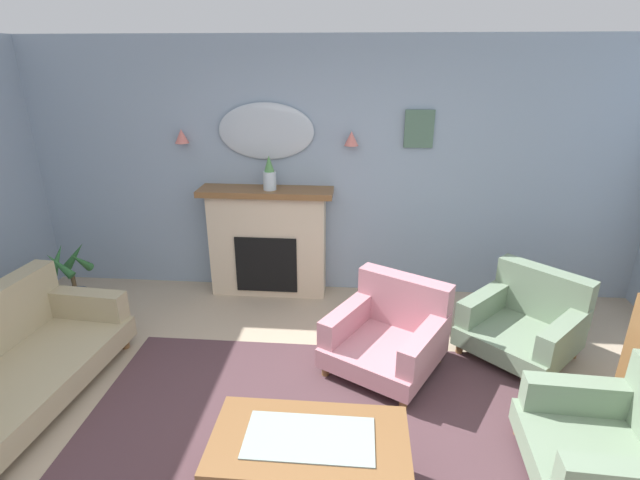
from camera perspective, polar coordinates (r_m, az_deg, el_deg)
The scene contains 14 objects.
wall_back at distance 4.92m, azimuth 1.53°, elevation 8.30°, with size 7.29×0.10×2.61m, color #8C9EB2.
patterned_rug at distance 3.38m, azimuth -1.39°, elevation -23.96°, with size 3.20×2.40×0.01m, color #4C3338.
fireplace at distance 5.01m, azimuth -6.28°, elevation -0.38°, with size 1.36×0.36×1.16m.
mantel_vase_left at distance 4.75m, azimuth -6.11°, elevation 7.80°, with size 0.13×0.13×0.34m.
wall_mirror at distance 4.85m, azimuth -6.51°, elevation 12.86°, with size 0.96×0.06×0.56m, color #B2BCC6.
wall_sconce_left at distance 5.05m, azimuth -16.32°, elevation 11.91°, with size 0.14×0.14×0.14m, color #D17066.
wall_sconce_right at distance 4.72m, azimuth 3.80°, elevation 12.10°, with size 0.14×0.14×0.14m, color #D17066.
framed_picture at distance 4.80m, azimuth 11.83°, elevation 12.95°, with size 0.28×0.03×0.36m, color #4C6B56.
coffee_table at distance 2.87m, azimuth -1.26°, elevation -23.54°, with size 1.10×0.60×0.45m.
floral_couch at distance 4.23m, azimuth -33.72°, elevation -12.29°, with size 1.00×1.78×0.76m.
armchair_in_corner at distance 4.45m, azimuth 23.54°, elevation -8.86°, with size 1.14×1.15×0.71m.
armchair_near_fireplace at distance 3.45m, azimuth 32.30°, elevation -20.12°, with size 0.86×0.85×0.71m.
armchair_by_coffee_table at distance 3.98m, azimuth 8.38°, elevation -10.87°, with size 1.10×1.11×0.71m.
potted_plant_small_fern at distance 5.36m, azimuth -27.58°, elevation -4.42°, with size 0.36×0.38×0.69m.
Camera 1 is at (0.28, -2.17, 2.40)m, focal length 26.60 mm.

